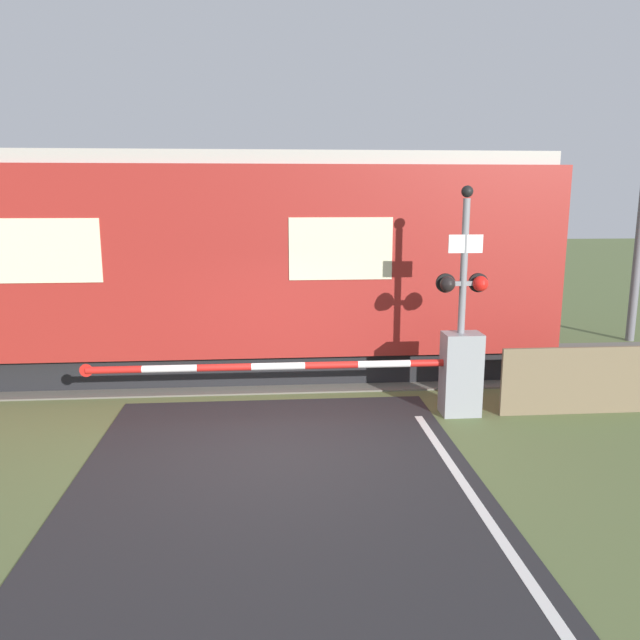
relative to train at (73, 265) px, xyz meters
name	(u,v)px	position (x,y,z in m)	size (l,w,h in m)	color
ground_plane	(276,447)	(3.80, -3.95, -2.16)	(80.00, 80.00, 0.00)	#5B6B3D
track_bed	(274,368)	(3.80, 0.00, -2.13)	(36.00, 3.20, 0.13)	#666056
train	(73,265)	(0.00, 0.00, 0.00)	(18.12, 2.74, 4.22)	black
crossing_barrier	(431,373)	(6.27, -2.83, -1.46)	(6.21, 0.44, 1.33)	gray
signal_post	(463,288)	(6.73, -2.81, -0.11)	(0.82, 0.26, 3.61)	gray
roadside_fence	(576,381)	(8.61, -2.96, -1.61)	(2.46, 0.06, 1.10)	#726047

